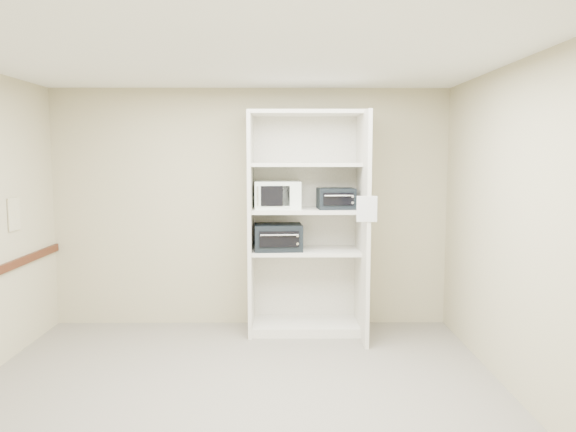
{
  "coord_description": "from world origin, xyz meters",
  "views": [
    {
      "loc": [
        0.38,
        -4.39,
        1.94
      ],
      "look_at": [
        0.42,
        1.41,
        1.32
      ],
      "focal_mm": 35.0,
      "sensor_mm": 36.0,
      "label": 1
    }
  ],
  "objects_px": {
    "toaster_oven_lower": "(278,237)",
    "shelving_unit": "(310,230)",
    "toaster_oven_upper": "(336,198)",
    "microwave": "(277,195)"
  },
  "relations": [
    {
      "from": "toaster_oven_lower",
      "to": "toaster_oven_upper",
      "type": "bearing_deg",
      "value": -2.99
    },
    {
      "from": "toaster_oven_upper",
      "to": "toaster_oven_lower",
      "type": "xyz_separation_m",
      "value": [
        -0.63,
        -0.01,
        -0.42
      ]
    },
    {
      "from": "shelving_unit",
      "to": "toaster_oven_upper",
      "type": "bearing_deg",
      "value": -8.5
    },
    {
      "from": "shelving_unit",
      "to": "microwave",
      "type": "xyz_separation_m",
      "value": [
        -0.36,
        0.03,
        0.39
      ]
    },
    {
      "from": "toaster_oven_lower",
      "to": "shelving_unit",
      "type": "bearing_deg",
      "value": 4.67
    },
    {
      "from": "toaster_oven_upper",
      "to": "toaster_oven_lower",
      "type": "distance_m",
      "value": 0.76
    },
    {
      "from": "microwave",
      "to": "toaster_oven_lower",
      "type": "distance_m",
      "value": 0.46
    },
    {
      "from": "shelving_unit",
      "to": "toaster_oven_upper",
      "type": "height_order",
      "value": "shelving_unit"
    },
    {
      "from": "shelving_unit",
      "to": "toaster_oven_upper",
      "type": "distance_m",
      "value": 0.45
    },
    {
      "from": "microwave",
      "to": "toaster_oven_lower",
      "type": "bearing_deg",
      "value": -87.17
    }
  ]
}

